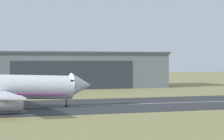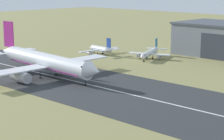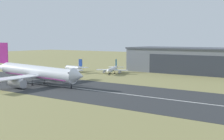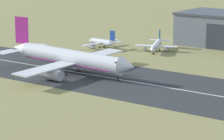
{
  "view_description": "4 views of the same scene",
  "coord_description": "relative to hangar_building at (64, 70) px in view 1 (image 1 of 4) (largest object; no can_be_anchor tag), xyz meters",
  "views": [
    {
      "loc": [
        -66.83,
        -10.37,
        12.14
      ],
      "look_at": [
        -21.89,
        113.43,
        9.42
      ],
      "focal_mm": 85.0,
      "sensor_mm": 36.0,
      "label": 1
    },
    {
      "loc": [
        72.73,
        24.54,
        33.76
      ],
      "look_at": [
        -10.63,
        110.07,
        9.64
      ],
      "focal_mm": 70.0,
      "sensor_mm": 36.0,
      "label": 2
    },
    {
      "loc": [
        55.59,
        24.61,
        20.66
      ],
      "look_at": [
        -4.22,
        109.37,
        10.18
      ],
      "focal_mm": 50.0,
      "sensor_mm": 36.0,
      "label": 3
    },
    {
      "loc": [
        67.48,
        -23.05,
        42.56
      ],
      "look_at": [
        -20.38,
        99.81,
        8.81
      ],
      "focal_mm": 85.0,
      "sensor_mm": 36.0,
      "label": 4
    }
  ],
  "objects": [
    {
      "name": "runway_centreline",
      "position": [
        9.53,
        -85.41,
        -7.55
      ],
      "size": [
        461.28,
        0.7,
        0.01
      ],
      "primitive_type": "cube",
      "color": "silver",
      "rests_on": "runway_strip"
    },
    {
      "name": "hangar_building",
      "position": [
        0.0,
        0.0,
        0.0
      ],
      "size": [
        84.95,
        29.32,
        15.19
      ],
      "color": "slate",
      "rests_on": "ground_plane"
    },
    {
      "name": "runway_strip",
      "position": [
        9.53,
        -85.41,
        -7.58
      ],
      "size": [
        512.54,
        42.55,
        0.06
      ],
      "primitive_type": "cube",
      "color": "#2B2D30",
      "rests_on": "ground_plane"
    }
  ]
}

